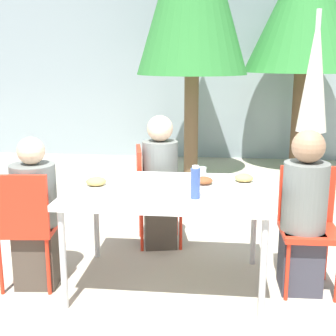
{
  "coord_description": "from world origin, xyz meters",
  "views": [
    {
      "loc": [
        0.35,
        -3.19,
        1.66
      ],
      "look_at": [
        0.0,
        0.0,
        0.89
      ],
      "focal_mm": 50.0,
      "sensor_mm": 36.0,
      "label": 1
    }
  ],
  "objects_px": {
    "chair_far": "(151,188)",
    "salad_bowl": "(104,171)",
    "person_left": "(35,217)",
    "bottle": "(195,183)",
    "closed_umbrella": "(314,89)",
    "person_right": "(304,215)",
    "chair_right": "(308,218)",
    "drinking_cup": "(201,174)",
    "chair_left": "(25,221)",
    "tree_behind_left": "(305,7)",
    "person_far": "(160,184)"
  },
  "relations": [
    {
      "from": "chair_far",
      "to": "salad_bowl",
      "type": "relative_size",
      "value": 4.51
    },
    {
      "from": "chair_left",
      "to": "salad_bowl",
      "type": "bearing_deg",
      "value": 43.61
    },
    {
      "from": "chair_left",
      "to": "person_left",
      "type": "xyz_separation_m",
      "value": [
        0.04,
        0.08,
        0.0
      ]
    },
    {
      "from": "salad_bowl",
      "to": "tree_behind_left",
      "type": "distance_m",
      "value": 4.39
    },
    {
      "from": "person_left",
      "to": "person_right",
      "type": "xyz_separation_m",
      "value": [
        1.92,
        0.12,
        0.04
      ]
    },
    {
      "from": "salad_bowl",
      "to": "person_far",
      "type": "bearing_deg",
      "value": 44.22
    },
    {
      "from": "person_left",
      "to": "person_far",
      "type": "height_order",
      "value": "person_far"
    },
    {
      "from": "person_left",
      "to": "chair_right",
      "type": "relative_size",
      "value": 1.26
    },
    {
      "from": "drinking_cup",
      "to": "tree_behind_left",
      "type": "height_order",
      "value": "tree_behind_left"
    },
    {
      "from": "person_right",
      "to": "closed_umbrella",
      "type": "height_order",
      "value": "closed_umbrella"
    },
    {
      "from": "chair_right",
      "to": "tree_behind_left",
      "type": "distance_m",
      "value": 4.22
    },
    {
      "from": "bottle",
      "to": "drinking_cup",
      "type": "height_order",
      "value": "bottle"
    },
    {
      "from": "chair_left",
      "to": "drinking_cup",
      "type": "relative_size",
      "value": 8.97
    },
    {
      "from": "person_right",
      "to": "chair_far",
      "type": "distance_m",
      "value": 1.41
    },
    {
      "from": "person_left",
      "to": "tree_behind_left",
      "type": "relative_size",
      "value": 0.34
    },
    {
      "from": "person_left",
      "to": "bottle",
      "type": "xyz_separation_m",
      "value": [
        1.17,
        -0.13,
        0.33
      ]
    },
    {
      "from": "chair_far",
      "to": "salad_bowl",
      "type": "distance_m",
      "value": 0.59
    },
    {
      "from": "person_left",
      "to": "bottle",
      "type": "distance_m",
      "value": 1.22
    },
    {
      "from": "person_left",
      "to": "tree_behind_left",
      "type": "bearing_deg",
      "value": 52.55
    },
    {
      "from": "bottle",
      "to": "tree_behind_left",
      "type": "height_order",
      "value": "tree_behind_left"
    },
    {
      "from": "person_far",
      "to": "tree_behind_left",
      "type": "relative_size",
      "value": 0.36
    },
    {
      "from": "person_far",
      "to": "tree_behind_left",
      "type": "bearing_deg",
      "value": 140.54
    },
    {
      "from": "drinking_cup",
      "to": "chair_far",
      "type": "bearing_deg",
      "value": 132.86
    },
    {
      "from": "person_right",
      "to": "drinking_cup",
      "type": "xyz_separation_m",
      "value": [
        -0.73,
        0.25,
        0.22
      ]
    },
    {
      "from": "chair_right",
      "to": "closed_umbrella",
      "type": "xyz_separation_m",
      "value": [
        0.14,
        0.88,
        0.86
      ]
    },
    {
      "from": "person_far",
      "to": "chair_left",
      "type": "bearing_deg",
      "value": -54.63
    },
    {
      "from": "chair_left",
      "to": "drinking_cup",
      "type": "distance_m",
      "value": 1.34
    },
    {
      "from": "closed_umbrella",
      "to": "tree_behind_left",
      "type": "distance_m",
      "value": 3.07
    },
    {
      "from": "drinking_cup",
      "to": "person_left",
      "type": "bearing_deg",
      "value": -163.13
    },
    {
      "from": "closed_umbrella",
      "to": "drinking_cup",
      "type": "bearing_deg",
      "value": -142.23
    },
    {
      "from": "bottle",
      "to": "drinking_cup",
      "type": "xyz_separation_m",
      "value": [
        0.02,
        0.49,
        -0.06
      ]
    },
    {
      "from": "chair_right",
      "to": "tree_behind_left",
      "type": "relative_size",
      "value": 0.27
    },
    {
      "from": "chair_left",
      "to": "person_right",
      "type": "height_order",
      "value": "person_right"
    },
    {
      "from": "person_right",
      "to": "salad_bowl",
      "type": "distance_m",
      "value": 1.56
    },
    {
      "from": "person_left",
      "to": "person_far",
      "type": "bearing_deg",
      "value": 40.08
    },
    {
      "from": "person_left",
      "to": "tree_behind_left",
      "type": "distance_m",
      "value": 5.02
    },
    {
      "from": "chair_far",
      "to": "drinking_cup",
      "type": "xyz_separation_m",
      "value": [
        0.46,
        -0.5,
        0.27
      ]
    },
    {
      "from": "chair_right",
      "to": "salad_bowl",
      "type": "distance_m",
      "value": 1.6
    },
    {
      "from": "bottle",
      "to": "closed_umbrella",
      "type": "bearing_deg",
      "value": 51.8
    },
    {
      "from": "chair_right",
      "to": "tree_behind_left",
      "type": "height_order",
      "value": "tree_behind_left"
    },
    {
      "from": "person_left",
      "to": "salad_bowl",
      "type": "xyz_separation_m",
      "value": [
        0.41,
        0.43,
        0.25
      ]
    },
    {
      "from": "chair_right",
      "to": "chair_far",
      "type": "xyz_separation_m",
      "value": [
        -1.25,
        0.66,
        0.0
      ]
    },
    {
      "from": "chair_left",
      "to": "tree_behind_left",
      "type": "height_order",
      "value": "tree_behind_left"
    },
    {
      "from": "closed_umbrella",
      "to": "tree_behind_left",
      "type": "relative_size",
      "value": 0.62
    },
    {
      "from": "chair_right",
      "to": "salad_bowl",
      "type": "xyz_separation_m",
      "value": [
        -1.56,
        0.24,
        0.25
      ]
    },
    {
      "from": "chair_right",
      "to": "salad_bowl",
      "type": "bearing_deg",
      "value": -10.01
    },
    {
      "from": "chair_right",
      "to": "bottle",
      "type": "xyz_separation_m",
      "value": [
        -0.8,
        -0.32,
        0.33
      ]
    },
    {
      "from": "bottle",
      "to": "person_left",
      "type": "bearing_deg",
      "value": 173.81
    },
    {
      "from": "chair_right",
      "to": "person_far",
      "type": "relative_size",
      "value": 0.75
    },
    {
      "from": "person_right",
      "to": "tree_behind_left",
      "type": "height_order",
      "value": "tree_behind_left"
    }
  ]
}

